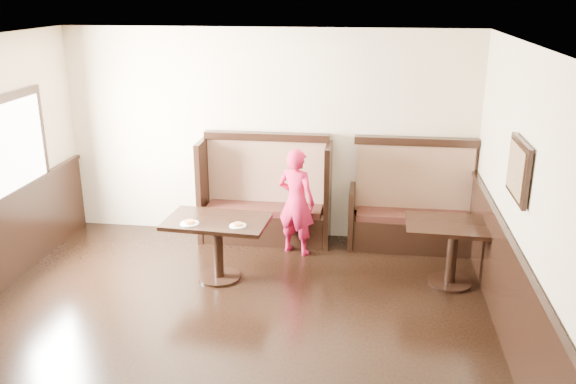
% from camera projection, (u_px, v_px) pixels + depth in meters
% --- Properties ---
extents(ground, '(7.00, 7.00, 0.00)m').
position_uv_depth(ground, '(202.00, 384.00, 5.29)').
color(ground, black).
rests_on(ground, ground).
extents(room_shell, '(7.00, 7.00, 7.00)m').
position_uv_depth(room_shell, '(174.00, 298.00, 5.39)').
color(room_shell, beige).
rests_on(room_shell, ground).
extents(booth_main, '(1.75, 0.72, 1.45)m').
position_uv_depth(booth_main, '(266.00, 202.00, 8.22)').
color(booth_main, black).
rests_on(booth_main, ground).
extents(booth_neighbor, '(1.65, 0.72, 1.45)m').
position_uv_depth(booth_neighbor, '(412.00, 212.00, 7.98)').
color(booth_neighbor, black).
rests_on(booth_neighbor, ground).
extents(table_main, '(1.22, 0.81, 0.75)m').
position_uv_depth(table_main, '(218.00, 233.00, 7.05)').
color(table_main, black).
rests_on(table_main, ground).
extents(table_neighbor, '(1.10, 0.74, 0.75)m').
position_uv_depth(table_neighbor, '(453.00, 239.00, 6.92)').
color(table_neighbor, black).
rests_on(table_neighbor, ground).
extents(child, '(0.59, 0.49, 1.39)m').
position_uv_depth(child, '(296.00, 202.00, 7.71)').
color(child, '#B21337').
rests_on(child, ground).
extents(pizza_plate_left, '(0.21, 0.21, 0.04)m').
position_uv_depth(pizza_plate_left, '(190.00, 223.00, 6.85)').
color(pizza_plate_left, white).
rests_on(pizza_plate_left, table_main).
extents(pizza_plate_right, '(0.19, 0.19, 0.04)m').
position_uv_depth(pizza_plate_right, '(238.00, 225.00, 6.79)').
color(pizza_plate_right, white).
rests_on(pizza_plate_right, table_main).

